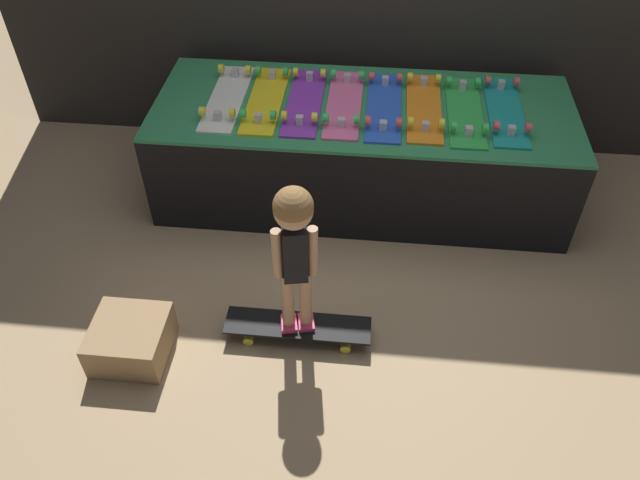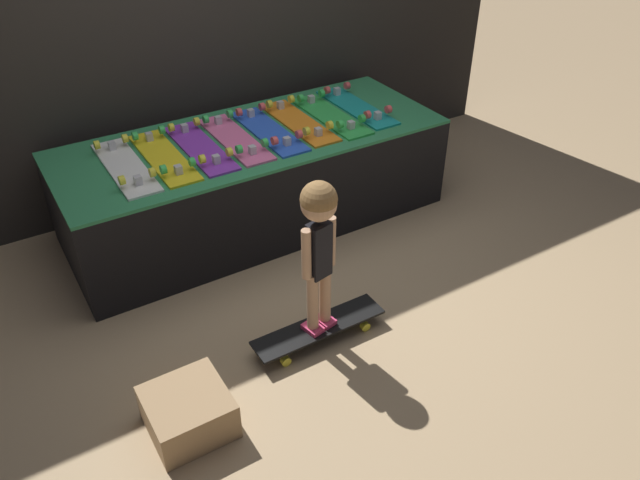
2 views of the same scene
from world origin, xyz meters
TOP-DOWN VIEW (x-y plane):
  - ground_plane at (0.00, 0.00)m, footprint 16.00×16.00m
  - display_rack at (0.00, 0.61)m, footprint 2.49×0.96m
  - skateboard_white_on_rack at (-0.82, 0.61)m, footprint 0.20×0.76m
  - skateboard_yellow_on_rack at (-0.59, 0.60)m, footprint 0.20×0.76m
  - skateboard_purple_on_rack at (-0.35, 0.61)m, footprint 0.20×0.76m
  - skateboard_pink_on_rack at (-0.12, 0.61)m, footprint 0.20×0.76m
  - skateboard_blue_on_rack at (0.12, 0.60)m, footprint 0.20×0.76m
  - skateboard_orange_on_rack at (0.35, 0.62)m, footprint 0.20×0.76m
  - skateboard_green_on_rack at (0.59, 0.59)m, footprint 0.20×0.76m
  - skateboard_teal_on_rack at (0.82, 0.62)m, footprint 0.20×0.76m
  - skateboard_on_floor at (-0.25, -0.63)m, footprint 0.75×0.18m
  - child at (-0.25, -0.63)m, footprint 0.21×0.18m
  - storage_box at (-1.06, -0.82)m, footprint 0.36×0.36m

SIDE VIEW (x-z plane):
  - ground_plane at x=0.00m, z-range 0.00..0.00m
  - skateboard_on_floor at x=-0.25m, z-range 0.03..0.12m
  - storage_box at x=-1.06m, z-range 0.00..0.20m
  - display_rack at x=0.00m, z-range 0.00..0.63m
  - skateboard_white_on_rack at x=-0.82m, z-range 0.60..0.70m
  - skateboard_yellow_on_rack at x=-0.59m, z-range 0.60..0.70m
  - skateboard_purple_on_rack at x=-0.35m, z-range 0.60..0.70m
  - skateboard_pink_on_rack at x=-0.12m, z-range 0.60..0.70m
  - skateboard_blue_on_rack at x=0.12m, z-range 0.60..0.70m
  - skateboard_orange_on_rack at x=0.35m, z-range 0.60..0.70m
  - skateboard_green_on_rack at x=0.59m, z-range 0.60..0.70m
  - skateboard_teal_on_rack at x=0.82m, z-range 0.60..0.70m
  - child at x=-0.25m, z-range 0.27..1.14m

